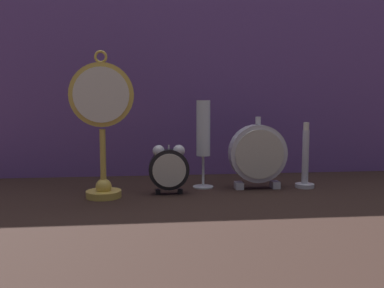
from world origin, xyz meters
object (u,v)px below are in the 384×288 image
Objects in this scene: brass_candlestick at (305,165)px; mantel_clock_silver at (258,154)px; pocket_watch_on_stand at (102,122)px; champagne_flute at (203,135)px; alarm_clock_twin_bell at (169,167)px.

mantel_clock_silver is at bearing 179.98° from brass_candlestick.
pocket_watch_on_stand is 1.84× the size of mantel_clock_silver.
champagne_flute reaches higher than brass_candlestick.
brass_candlestick is (0.26, -0.03, -0.08)m from champagne_flute.
alarm_clock_twin_bell is 0.53× the size of champagne_flute.
champagne_flute is (0.09, 0.07, 0.07)m from alarm_clock_twin_bell.
pocket_watch_on_stand is at bearing -173.74° from brass_candlestick.
pocket_watch_on_stand reaches higher than champagne_flute.
alarm_clock_twin_bell is 0.36m from brass_candlestick.
brass_candlestick reaches higher than alarm_clock_twin_bell.
champagne_flute is (0.25, 0.09, -0.04)m from pocket_watch_on_stand.
mantel_clock_silver is 1.09× the size of brass_candlestick.
brass_candlestick is at bearing 6.26° from pocket_watch_on_stand.
mantel_clock_silver reaches higher than alarm_clock_twin_bell.
brass_candlestick is at bearing 6.23° from alarm_clock_twin_bell.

